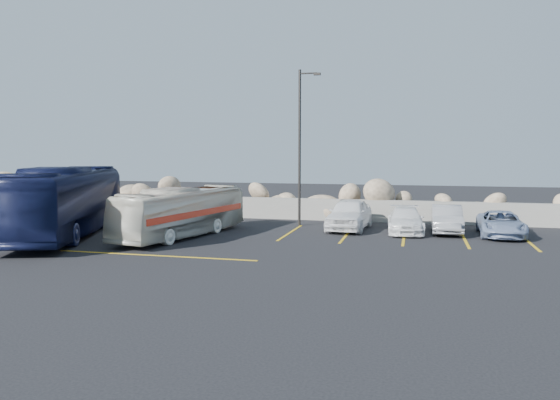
% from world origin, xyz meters
% --- Properties ---
extents(ground, '(90.00, 90.00, 0.00)m').
position_xyz_m(ground, '(0.00, 0.00, 0.00)').
color(ground, black).
rests_on(ground, ground).
extents(seawall, '(60.00, 0.40, 1.20)m').
position_xyz_m(seawall, '(0.00, 12.00, 0.60)').
color(seawall, gray).
rests_on(seawall, ground).
extents(riprap_pile, '(54.00, 2.80, 2.60)m').
position_xyz_m(riprap_pile, '(0.00, 13.20, 1.30)').
color(riprap_pile, '#8B755B').
rests_on(riprap_pile, ground).
extents(parking_lines, '(18.16, 9.36, 0.01)m').
position_xyz_m(parking_lines, '(4.64, 5.57, 0.01)').
color(parking_lines, gold).
rests_on(parking_lines, ground).
extents(lamppost, '(1.14, 0.18, 8.00)m').
position_xyz_m(lamppost, '(2.56, 9.50, 4.30)').
color(lamppost, '#282624').
rests_on(lamppost, ground).
extents(vintage_bus, '(3.40, 8.26, 2.24)m').
position_xyz_m(vintage_bus, '(-1.88, 4.61, 1.12)').
color(vintage_bus, silver).
rests_on(vintage_bus, ground).
extents(tour_coach, '(6.22, 11.59, 3.16)m').
position_xyz_m(tour_coach, '(-7.19, 3.60, 1.58)').
color(tour_coach, '#101537').
rests_on(tour_coach, ground).
extents(car_a, '(2.10, 4.59, 1.53)m').
position_xyz_m(car_a, '(5.19, 8.76, 0.76)').
color(car_a, white).
rests_on(car_a, ground).
extents(car_b, '(1.37, 3.91, 1.29)m').
position_xyz_m(car_b, '(9.82, 8.85, 0.64)').
color(car_b, '#A0A1A5').
rests_on(car_b, ground).
extents(car_c, '(1.87, 4.13, 1.17)m').
position_xyz_m(car_c, '(7.92, 8.41, 0.59)').
color(car_c, white).
rests_on(car_c, ground).
extents(car_d, '(1.98, 4.15, 1.14)m').
position_xyz_m(car_d, '(12.16, 8.29, 0.57)').
color(car_d, '#7C8EB0').
rests_on(car_d, ground).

